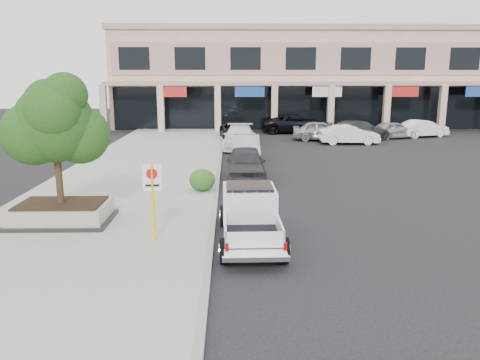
# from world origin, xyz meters

# --- Properties ---
(ground) EXTENTS (120.00, 120.00, 0.00)m
(ground) POSITION_xyz_m (0.00, 0.00, 0.00)
(ground) COLOR black
(ground) RESTS_ON ground
(sidewalk) EXTENTS (8.00, 52.00, 0.15)m
(sidewalk) POSITION_xyz_m (-5.50, 6.00, 0.07)
(sidewalk) COLOR gray
(sidewalk) RESTS_ON ground
(curb) EXTENTS (0.20, 52.00, 0.15)m
(curb) POSITION_xyz_m (-1.55, 6.00, 0.07)
(curb) COLOR gray
(curb) RESTS_ON ground
(strip_mall) EXTENTS (40.55, 12.43, 9.50)m
(strip_mall) POSITION_xyz_m (8.00, 33.93, 4.75)
(strip_mall) COLOR tan
(strip_mall) RESTS_ON ground
(planter) EXTENTS (3.20, 2.20, 0.68)m
(planter) POSITION_xyz_m (-6.54, 0.46, 0.48)
(planter) COLOR black
(planter) RESTS_ON sidewalk
(planter_tree) EXTENTS (2.90, 2.55, 4.00)m
(planter_tree) POSITION_xyz_m (-6.41, 0.61, 3.41)
(planter_tree) COLOR #321D13
(planter_tree) RESTS_ON planter
(no_parking_sign) EXTENTS (0.55, 0.09, 2.30)m
(no_parking_sign) POSITION_xyz_m (-3.20, -1.42, 1.63)
(no_parking_sign) COLOR yellow
(no_parking_sign) RESTS_ON sidewalk
(hedge) EXTENTS (1.10, 0.99, 0.93)m
(hedge) POSITION_xyz_m (-2.13, 4.73, 0.62)
(hedge) COLOR #134215
(hedge) RESTS_ON sidewalk
(pickup_truck) EXTENTS (1.90, 4.99, 1.56)m
(pickup_truck) POSITION_xyz_m (-0.35, -1.16, 0.78)
(pickup_truck) COLOR white
(pickup_truck) RESTS_ON ground
(curb_car_a) EXTENTS (1.86, 4.59, 1.56)m
(curb_car_a) POSITION_xyz_m (-0.20, 7.66, 0.78)
(curb_car_a) COLOR #292B2D
(curb_car_a) RESTS_ON ground
(curb_car_b) EXTENTS (1.63, 4.55, 1.49)m
(curb_car_b) POSITION_xyz_m (-0.01, 12.88, 0.75)
(curb_car_b) COLOR #A7A9AF
(curb_car_b) RESTS_ON ground
(curb_car_c) EXTENTS (2.42, 5.49, 1.57)m
(curb_car_c) POSITION_xyz_m (-0.28, 17.66, 0.78)
(curb_car_c) COLOR silver
(curb_car_c) RESTS_ON ground
(curb_car_d) EXTENTS (2.78, 5.17, 1.38)m
(curb_car_d) POSITION_xyz_m (-0.46, 22.14, 0.69)
(curb_car_d) COLOR black
(curb_car_d) RESTS_ON ground
(lot_car_a) EXTENTS (4.91, 2.85, 1.57)m
(lot_car_a) POSITION_xyz_m (6.26, 21.47, 0.78)
(lot_car_a) COLOR gray
(lot_car_a) RESTS_ON ground
(lot_car_b) EXTENTS (4.39, 1.60, 1.44)m
(lot_car_b) POSITION_xyz_m (7.84, 19.61, 0.72)
(lot_car_b) COLOR silver
(lot_car_b) RESTS_ON ground
(lot_car_c) EXTENTS (5.87, 4.30, 1.58)m
(lot_car_c) POSITION_xyz_m (9.12, 21.65, 0.79)
(lot_car_c) COLOR #2B2D2F
(lot_car_c) RESTS_ON ground
(lot_car_d) EXTENTS (6.03, 2.84, 1.67)m
(lot_car_d) POSITION_xyz_m (4.86, 26.70, 0.83)
(lot_car_d) COLOR black
(lot_car_d) RESTS_ON ground
(lot_car_e) EXTENTS (4.39, 2.84, 1.39)m
(lot_car_e) POSITION_xyz_m (12.24, 22.73, 0.70)
(lot_car_e) COLOR #9EA0A5
(lot_car_e) RESTS_ON ground
(lot_car_f) EXTENTS (4.53, 2.76, 1.41)m
(lot_car_f) POSITION_xyz_m (14.95, 23.57, 0.71)
(lot_car_f) COLOR silver
(lot_car_f) RESTS_ON ground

